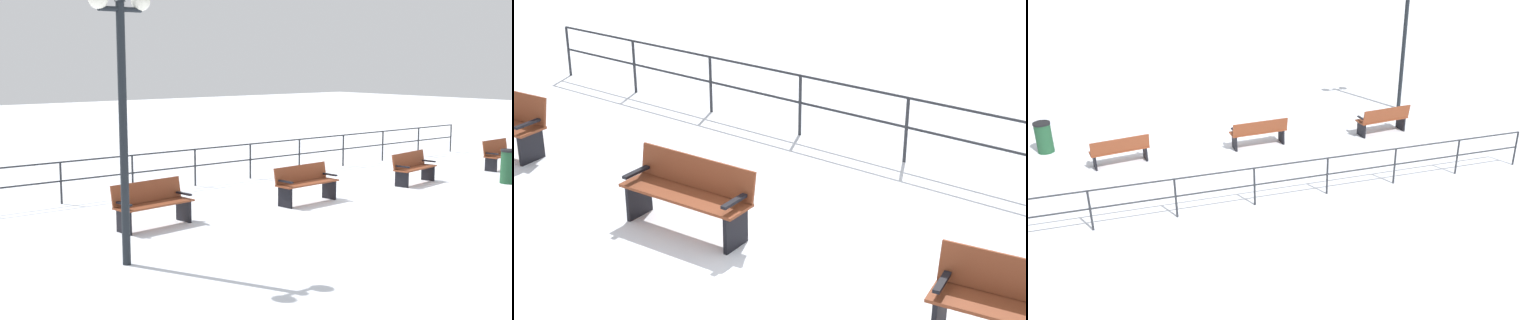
% 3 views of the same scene
% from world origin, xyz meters
% --- Properties ---
extents(ground_plane, '(80.00, 80.00, 0.00)m').
position_xyz_m(ground_plane, '(0.00, 0.00, 0.00)').
color(ground_plane, white).
rests_on(ground_plane, ground).
extents(bench_second, '(0.61, 1.71, 0.88)m').
position_xyz_m(bench_second, '(0.02, -2.01, 0.48)').
color(bench_second, brown).
rests_on(bench_second, ground).
extents(bench_third, '(0.72, 1.65, 0.85)m').
position_xyz_m(bench_third, '(-0.03, 2.00, 0.45)').
color(bench_third, brown).
rests_on(bench_third, ground).
extents(waterfront_railing, '(0.05, 16.87, 1.00)m').
position_xyz_m(waterfront_railing, '(-3.42, -0.00, 0.67)').
color(waterfront_railing, '#26282D').
rests_on(waterfront_railing, ground).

